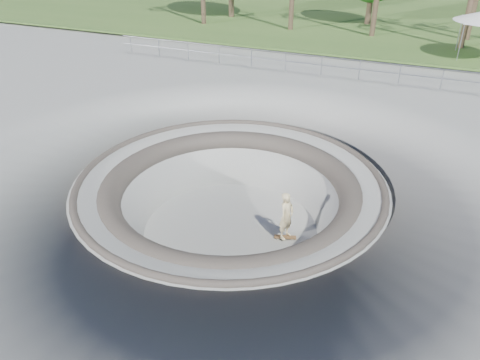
% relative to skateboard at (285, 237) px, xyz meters
% --- Properties ---
extents(ground, '(180.00, 180.00, 0.00)m').
position_rel_skateboard_xyz_m(ground, '(-1.97, -0.11, 1.84)').
color(ground, gray).
rests_on(ground, ground).
extents(skate_bowl, '(14.00, 14.00, 4.10)m').
position_rel_skateboard_xyz_m(skate_bowl, '(-1.97, -0.11, 0.01)').
color(skate_bowl, gray).
rests_on(skate_bowl, ground).
extents(grass_strip, '(180.00, 36.00, 0.12)m').
position_rel_skateboard_xyz_m(grass_strip, '(-1.97, 33.89, 2.06)').
color(grass_strip, '#3B5D25').
rests_on(grass_strip, ground).
extents(distant_hills, '(103.20, 45.00, 28.60)m').
position_rel_skateboard_xyz_m(distant_hills, '(1.80, 57.06, -5.18)').
color(distant_hills, olive).
rests_on(distant_hills, ground).
extents(safety_railing, '(25.00, 0.06, 1.03)m').
position_rel_skateboard_xyz_m(safety_railing, '(-1.97, 11.89, 2.53)').
color(safety_railing, gray).
rests_on(safety_railing, ground).
extents(skateboard, '(0.77, 0.42, 0.08)m').
position_rel_skateboard_xyz_m(skateboard, '(0.00, 0.00, 0.00)').
color(skateboard, brown).
rests_on(skateboard, ground).
extents(skater, '(0.56, 0.70, 1.69)m').
position_rel_skateboard_xyz_m(skater, '(0.00, -0.00, 0.86)').
color(skater, beige).
rests_on(skater, skateboard).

